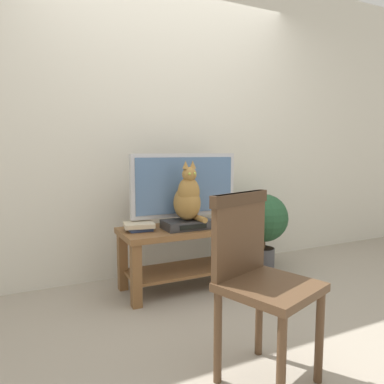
# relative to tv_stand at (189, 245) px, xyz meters

# --- Properties ---
(ground_plane) EXTENTS (12.00, 12.00, 0.00)m
(ground_plane) POSITION_rel_tv_stand_xyz_m (-0.02, -0.64, -0.35)
(ground_plane) COLOR gray
(back_wall) EXTENTS (7.00, 0.12, 2.80)m
(back_wall) POSITION_rel_tv_stand_xyz_m (-0.02, 0.53, 1.05)
(back_wall) COLOR beige
(back_wall) RESTS_ON ground
(tv_stand) EXTENTS (1.11, 0.47, 0.50)m
(tv_stand) POSITION_rel_tv_stand_xyz_m (0.00, 0.00, 0.00)
(tv_stand) COLOR brown
(tv_stand) RESTS_ON ground
(tv) EXTENTS (0.91, 0.20, 0.59)m
(tv) POSITION_rel_tv_stand_xyz_m (0.00, 0.09, 0.46)
(tv) COLOR #B7B7BC
(tv) RESTS_ON tv_stand
(media_box) EXTENTS (0.37, 0.23, 0.07)m
(media_box) POSITION_rel_tv_stand_xyz_m (-0.05, -0.06, 0.19)
(media_box) COLOR #2D2D30
(media_box) RESTS_ON tv_stand
(cat) EXTENTS (0.20, 0.31, 0.46)m
(cat) POSITION_rel_tv_stand_xyz_m (-0.05, -0.07, 0.40)
(cat) COLOR olive
(cat) RESTS_ON media_box
(wooden_chair) EXTENTS (0.51, 0.52, 0.91)m
(wooden_chair) POSITION_rel_tv_stand_xyz_m (-0.20, -1.19, 0.18)
(wooden_chair) COLOR #513823
(wooden_chair) RESTS_ON ground
(book_stack) EXTENTS (0.25, 0.21, 0.06)m
(book_stack) POSITION_rel_tv_stand_xyz_m (-0.41, 0.03, 0.19)
(book_stack) COLOR #33477A
(book_stack) RESTS_ON tv_stand
(potted_plant) EXTENTS (0.44, 0.44, 0.71)m
(potted_plant) POSITION_rel_tv_stand_xyz_m (0.81, 0.10, 0.10)
(potted_plant) COLOR #47474C
(potted_plant) RESTS_ON ground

